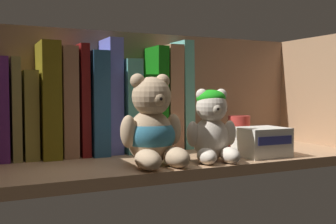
# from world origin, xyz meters

# --- Properties ---
(shelf_board) EXTENTS (0.75, 0.28, 0.02)m
(shelf_board) POSITION_xyz_m (0.00, 0.00, 0.01)
(shelf_board) COLOR #A87F5B
(shelf_board) RESTS_ON ground
(shelf_back_panel) EXTENTS (0.77, 0.01, 0.28)m
(shelf_back_panel) POSITION_xyz_m (0.00, 0.15, 0.14)
(shelf_back_panel) COLOR #86634C
(shelf_back_panel) RESTS_ON ground
(shelf_side_panel_right) EXTENTS (0.02, 0.31, 0.28)m
(shelf_side_panel_right) POSITION_xyz_m (0.38, 0.00, 0.14)
(shelf_side_panel_right) COLOR #A87F5B
(shelf_side_panel_right) RESTS_ON ground
(book_1) EXTENTS (0.02, 0.13, 0.19)m
(book_1) POSITION_xyz_m (-0.31, 0.11, 0.12)
(book_1) COLOR olive
(book_1) RESTS_ON shelf_board
(book_2) EXTENTS (0.03, 0.13, 0.17)m
(book_2) POSITION_xyz_m (-0.29, 0.11, 0.10)
(book_2) COLOR olive
(book_2) RESTS_ON shelf_board
(book_3) EXTENTS (0.04, 0.15, 0.22)m
(book_3) POSITION_xyz_m (-0.25, 0.11, 0.13)
(book_3) COLOR #665910
(book_3) RESTS_ON shelf_board
(book_4) EXTENTS (0.03, 0.13, 0.22)m
(book_4) POSITION_xyz_m (-0.22, 0.11, 0.13)
(book_4) COLOR #93654B
(book_4) RESTS_ON shelf_board
(book_5) EXTENTS (0.02, 0.13, 0.22)m
(book_5) POSITION_xyz_m (-0.19, 0.11, 0.13)
(book_5) COLOR maroon
(book_5) RESTS_ON shelf_board
(book_6) EXTENTS (0.03, 0.15, 0.21)m
(book_6) POSITION_xyz_m (-0.16, 0.11, 0.12)
(book_6) COLOR navy
(book_6) RESTS_ON shelf_board
(book_7) EXTENTS (0.03, 0.11, 0.24)m
(book_7) POSITION_xyz_m (-0.12, 0.11, 0.14)
(book_7) COLOR #6064C2
(book_7) RESTS_ON shelf_board
(book_8) EXTENTS (0.04, 0.14, 0.20)m
(book_8) POSITION_xyz_m (-0.09, 0.11, 0.12)
(book_8) COLOR #519F95
(book_8) RESTS_ON shelf_board
(book_9) EXTENTS (0.03, 0.13, 0.16)m
(book_9) POSITION_xyz_m (-0.05, 0.11, 0.10)
(book_9) COLOR #10610F
(book_9) RESTS_ON shelf_board
(book_10) EXTENTS (0.03, 0.11, 0.23)m
(book_10) POSITION_xyz_m (-0.02, 0.11, 0.13)
(book_10) COLOR #126910
(book_10) RESTS_ON shelf_board
(book_11) EXTENTS (0.03, 0.11, 0.23)m
(book_11) POSITION_xyz_m (0.02, 0.11, 0.14)
(book_11) COLOR #A77457
(book_11) RESTS_ON shelf_board
(book_12) EXTENTS (0.03, 0.10, 0.24)m
(book_12) POSITION_xyz_m (0.05, 0.11, 0.14)
(book_12) COLOR #5BADA3
(book_12) RESTS_ON shelf_board
(teddy_bear_larger) EXTENTS (0.12, 0.12, 0.16)m
(teddy_bear_larger) POSITION_xyz_m (-0.10, -0.07, 0.08)
(teddy_bear_larger) COLOR tan
(teddy_bear_larger) RESTS_ON shelf_board
(teddy_bear_smaller) EXTENTS (0.10, 0.10, 0.13)m
(teddy_bear_smaller) POSITION_xyz_m (0.02, -0.08, 0.08)
(teddy_bear_smaller) COLOR beige
(teddy_bear_smaller) RESTS_ON shelf_board
(pillar_candle) EXTENTS (0.05, 0.05, 0.07)m
(pillar_candle) POSITION_xyz_m (0.16, 0.04, 0.06)
(pillar_candle) COLOR #C63833
(pillar_candle) RESTS_ON shelf_board
(small_product_box) EXTENTS (0.09, 0.08, 0.06)m
(small_product_box) POSITION_xyz_m (0.13, -0.08, 0.05)
(small_product_box) COLOR silver
(small_product_box) RESTS_ON shelf_board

